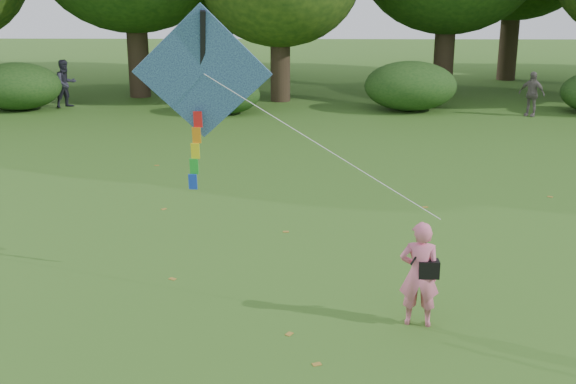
{
  "coord_description": "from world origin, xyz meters",
  "views": [
    {
      "loc": [
        -1.19,
        -9.53,
        4.98
      ],
      "look_at": [
        -1.38,
        2.0,
        1.5
      ],
      "focal_mm": 45.0,
      "sensor_mm": 36.0,
      "label": 1
    }
  ],
  "objects_px": {
    "man_kite_flyer": "(419,274)",
    "bystander_left": "(66,84)",
    "flying_kite": "(203,76)",
    "bystander_right": "(532,94)"
  },
  "relations": [
    {
      "from": "man_kite_flyer",
      "to": "bystander_left",
      "type": "bearing_deg",
      "value": -49.99
    },
    {
      "from": "man_kite_flyer",
      "to": "bystander_left",
      "type": "xyz_separation_m",
      "value": [
        -10.87,
        18.16,
        0.12
      ]
    },
    {
      "from": "man_kite_flyer",
      "to": "bystander_left",
      "type": "relative_size",
      "value": 0.87
    },
    {
      "from": "man_kite_flyer",
      "to": "flying_kite",
      "type": "xyz_separation_m",
      "value": [
        -3.28,
        1.59,
        2.65
      ]
    },
    {
      "from": "bystander_left",
      "to": "flying_kite",
      "type": "height_order",
      "value": "flying_kite"
    },
    {
      "from": "man_kite_flyer",
      "to": "bystander_right",
      "type": "xyz_separation_m",
      "value": [
        6.7,
        16.62,
        0.01
      ]
    },
    {
      "from": "man_kite_flyer",
      "to": "flying_kite",
      "type": "distance_m",
      "value": 4.51
    },
    {
      "from": "man_kite_flyer",
      "to": "bystander_left",
      "type": "distance_m",
      "value": 21.17
    },
    {
      "from": "bystander_left",
      "to": "bystander_right",
      "type": "height_order",
      "value": "bystander_left"
    },
    {
      "from": "man_kite_flyer",
      "to": "bystander_right",
      "type": "height_order",
      "value": "bystander_right"
    }
  ]
}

